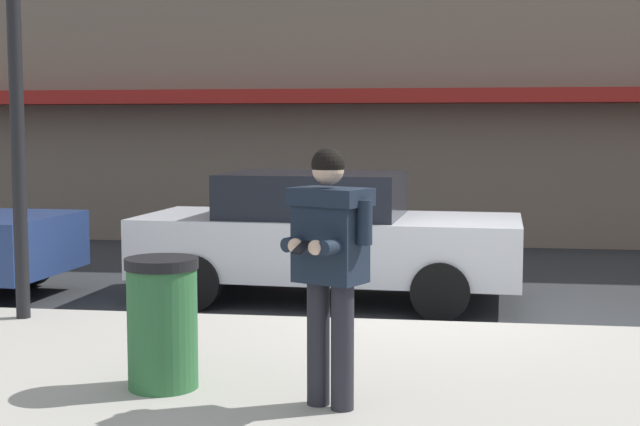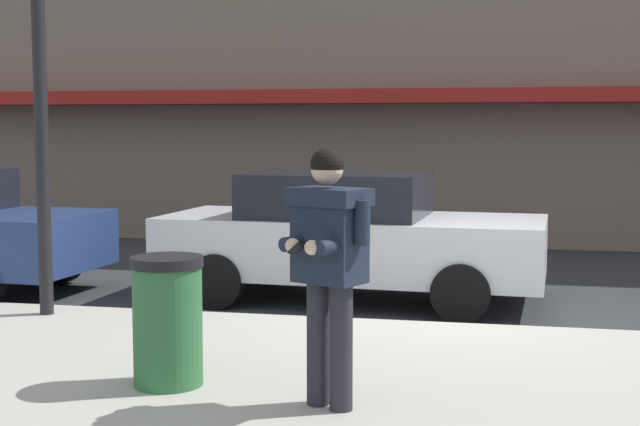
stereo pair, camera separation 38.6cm
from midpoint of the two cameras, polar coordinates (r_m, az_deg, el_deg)
ground_plane at (r=9.29m, az=10.03°, el=-7.51°), size 80.00×80.00×0.00m
sidewalk at (r=6.56m, az=18.25°, el=-12.62°), size 32.00×5.30×0.14m
curb_paint_line at (r=9.37m, az=16.22°, el=-7.52°), size 28.00×0.12×0.01m
parked_sedan_mid at (r=10.65m, az=2.90°, el=-1.44°), size 4.60×2.14×1.54m
man_texting_on_phone at (r=6.09m, az=2.37°, el=-2.33°), size 0.62×0.65×1.81m
street_lamp_post at (r=9.56m, az=-16.47°, el=11.66°), size 0.36×0.36×4.88m
trash_bin at (r=6.80m, az=-8.12°, el=-6.83°), size 0.55×0.55×0.98m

